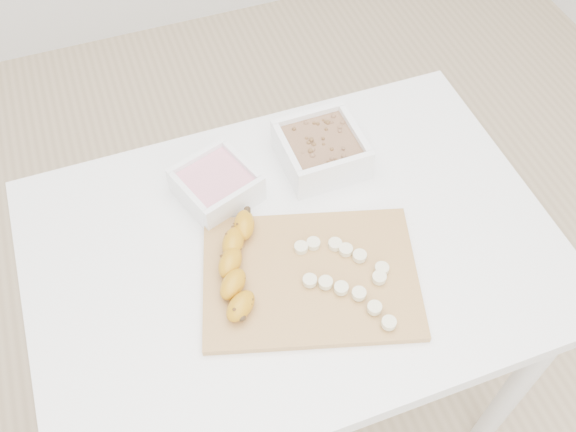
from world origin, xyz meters
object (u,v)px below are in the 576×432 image
object	(u,v)px
bowl_yogurt	(216,185)
table	(293,273)
bowl_granola	(321,149)
cutting_board	(310,277)
banana	(238,266)

from	to	relation	value
bowl_yogurt	table	bearing A→B (deg)	-59.45
bowl_yogurt	bowl_granola	world-z (taller)	bowl_granola
table	bowl_yogurt	xyz separation A→B (m)	(-0.10, 0.17, 0.13)
cutting_board	banana	bearing A→B (deg)	157.37
table	banana	distance (m)	0.18
table	bowl_yogurt	distance (m)	0.24
table	bowl_granola	size ratio (longest dim) A/B	6.09
bowl_yogurt	banana	bearing A→B (deg)	-94.84
table	cutting_board	bearing A→B (deg)	-86.83
cutting_board	banana	distance (m)	0.13
bowl_granola	cutting_board	distance (m)	0.29
table	cutting_board	world-z (taller)	cutting_board
bowl_granola	banana	world-z (taller)	bowl_granola
bowl_yogurt	banana	world-z (taller)	bowl_yogurt
table	cutting_board	size ratio (longest dim) A/B	2.57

